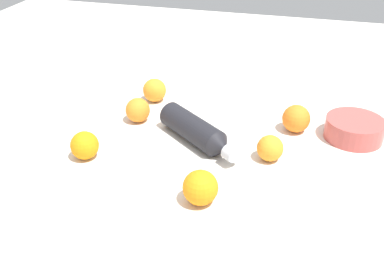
{
  "coord_description": "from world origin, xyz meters",
  "views": [
    {
      "loc": [
        -0.9,
        -0.26,
        0.58
      ],
      "look_at": [
        0.03,
        -0.0,
        0.03
      ],
      "focal_mm": 42.51,
      "sensor_mm": 36.0,
      "label": 1
    }
  ],
  "objects": [
    {
      "name": "orange_5",
      "position": [
        -0.12,
        0.22,
        0.03
      ],
      "size": [
        0.07,
        0.07,
        0.07
      ],
      "primitive_type": "sphere",
      "color": "orange",
      "rests_on": "ground_plane"
    },
    {
      "name": "water_bottle",
      "position": [
        0.02,
        -0.02,
        0.03
      ],
      "size": [
        0.19,
        0.23,
        0.06
      ],
      "rotation": [
        0.0,
        0.0,
        4.05
      ],
      "color": "black",
      "rests_on": "ground_plane"
    },
    {
      "name": "ceramic_bowl",
      "position": [
        0.14,
        -0.38,
        0.03
      ],
      "size": [
        0.14,
        0.14,
        0.05
      ],
      "primitive_type": "cylinder",
      "color": "#B24C47",
      "rests_on": "ground_plane"
    },
    {
      "name": "orange_0",
      "position": [
        0.14,
        -0.24,
        0.04
      ],
      "size": [
        0.07,
        0.07,
        0.07
      ],
      "primitive_type": "sphere",
      "color": "orange",
      "rests_on": "ground_plane"
    },
    {
      "name": "orange_3",
      "position": [
        -0.01,
        -0.2,
        0.03
      ],
      "size": [
        0.06,
        0.06,
        0.06
      ],
      "primitive_type": "sphere",
      "color": "orange",
      "rests_on": "ground_plane"
    },
    {
      "name": "orange_1",
      "position": [
        0.21,
        0.16,
        0.03
      ],
      "size": [
        0.07,
        0.07,
        0.07
      ],
      "primitive_type": "sphere",
      "color": "orange",
      "rests_on": "ground_plane"
    },
    {
      "name": "ground_plane",
      "position": [
        0.0,
        0.0,
        0.0
      ],
      "size": [
        2.4,
        2.4,
        0.0
      ],
      "primitive_type": "plane",
      "color": "silver"
    },
    {
      "name": "orange_2",
      "position": [
        -0.2,
        -0.08,
        0.04
      ],
      "size": [
        0.07,
        0.07,
        0.07
      ],
      "primitive_type": "sphere",
      "color": "orange",
      "rests_on": "ground_plane"
    },
    {
      "name": "orange_4",
      "position": [
        0.08,
        0.16,
        0.03
      ],
      "size": [
        0.06,
        0.06,
        0.06
      ],
      "primitive_type": "sphere",
      "color": "orange",
      "rests_on": "ground_plane"
    }
  ]
}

